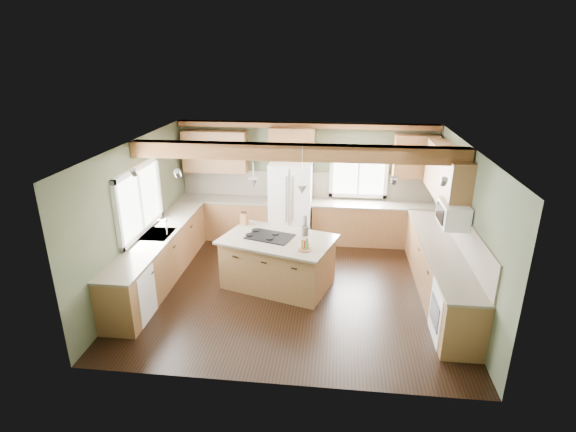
# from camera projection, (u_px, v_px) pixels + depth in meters

# --- Properties ---
(floor) EXTENTS (5.60, 5.60, 0.00)m
(floor) POSITION_uv_depth(u_px,v_px,m) (295.00, 288.00, 8.12)
(floor) COLOR black
(floor) RESTS_ON ground
(ceiling) EXTENTS (5.60, 5.60, 0.00)m
(ceiling) POSITION_uv_depth(u_px,v_px,m) (295.00, 145.00, 7.21)
(ceiling) COLOR silver
(ceiling) RESTS_ON wall_back
(wall_back) EXTENTS (5.60, 0.00, 5.60)m
(wall_back) POSITION_uv_depth(u_px,v_px,m) (306.00, 181.00, 9.99)
(wall_back) COLOR #404934
(wall_back) RESTS_ON ground
(wall_left) EXTENTS (0.00, 5.00, 5.00)m
(wall_left) POSITION_uv_depth(u_px,v_px,m) (138.00, 214.00, 7.96)
(wall_left) COLOR #404934
(wall_left) RESTS_ON ground
(wall_right) EXTENTS (0.00, 5.00, 5.00)m
(wall_right) POSITION_uv_depth(u_px,v_px,m) (464.00, 228.00, 7.37)
(wall_right) COLOR #404934
(wall_right) RESTS_ON ground
(ceiling_beam) EXTENTS (5.55, 0.26, 0.26)m
(ceiling_beam) POSITION_uv_depth(u_px,v_px,m) (296.00, 152.00, 7.34)
(ceiling_beam) COLOR #553018
(ceiling_beam) RESTS_ON ceiling
(soffit_trim) EXTENTS (5.55, 0.20, 0.10)m
(soffit_trim) POSITION_uv_depth(u_px,v_px,m) (306.00, 125.00, 9.46)
(soffit_trim) COLOR #553018
(soffit_trim) RESTS_ON ceiling
(backsplash_back) EXTENTS (5.58, 0.03, 0.58)m
(backsplash_back) POSITION_uv_depth(u_px,v_px,m) (306.00, 185.00, 10.01)
(backsplash_back) COLOR brown
(backsplash_back) RESTS_ON wall_back
(backsplash_right) EXTENTS (0.03, 3.70, 0.58)m
(backsplash_right) POSITION_uv_depth(u_px,v_px,m) (462.00, 232.00, 7.45)
(backsplash_right) COLOR brown
(backsplash_right) RESTS_ON wall_right
(base_cab_back_left) EXTENTS (2.02, 0.60, 0.88)m
(base_cab_back_left) POSITION_uv_depth(u_px,v_px,m) (226.00, 218.00, 10.20)
(base_cab_back_left) COLOR brown
(base_cab_back_left) RESTS_ON floor
(counter_back_left) EXTENTS (2.06, 0.64, 0.04)m
(counter_back_left) POSITION_uv_depth(u_px,v_px,m) (225.00, 199.00, 10.04)
(counter_back_left) COLOR #4E4639
(counter_back_left) RESTS_ON base_cab_back_left
(base_cab_back_right) EXTENTS (2.62, 0.60, 0.88)m
(base_cab_back_right) POSITION_uv_depth(u_px,v_px,m) (372.00, 224.00, 9.85)
(base_cab_back_right) COLOR brown
(base_cab_back_right) RESTS_ON floor
(counter_back_right) EXTENTS (2.66, 0.64, 0.04)m
(counter_back_right) POSITION_uv_depth(u_px,v_px,m) (373.00, 204.00, 9.69)
(counter_back_right) COLOR #4E4639
(counter_back_right) RESTS_ON base_cab_back_right
(base_cab_left) EXTENTS (0.60, 3.70, 0.88)m
(base_cab_left) POSITION_uv_depth(u_px,v_px,m) (160.00, 258.00, 8.27)
(base_cab_left) COLOR brown
(base_cab_left) RESTS_ON floor
(counter_left) EXTENTS (0.64, 3.74, 0.04)m
(counter_left) POSITION_uv_depth(u_px,v_px,m) (158.00, 235.00, 8.11)
(counter_left) COLOR #4E4639
(counter_left) RESTS_ON base_cab_left
(base_cab_right) EXTENTS (0.60, 3.70, 0.88)m
(base_cab_right) POSITION_uv_depth(u_px,v_px,m) (439.00, 272.00, 7.75)
(base_cab_right) COLOR brown
(base_cab_right) RESTS_ON floor
(counter_right) EXTENTS (0.64, 3.74, 0.04)m
(counter_right) POSITION_uv_depth(u_px,v_px,m) (442.00, 248.00, 7.59)
(counter_right) COLOR #4E4639
(counter_right) RESTS_ON base_cab_right
(upper_cab_back_left) EXTENTS (1.40, 0.35, 0.90)m
(upper_cab_back_left) POSITION_uv_depth(u_px,v_px,m) (215.00, 151.00, 9.81)
(upper_cab_back_left) COLOR brown
(upper_cab_back_left) RESTS_ON wall_back
(upper_cab_over_fridge) EXTENTS (0.96, 0.35, 0.70)m
(upper_cab_over_fridge) POSITION_uv_depth(u_px,v_px,m) (292.00, 144.00, 9.56)
(upper_cab_over_fridge) COLOR brown
(upper_cab_over_fridge) RESTS_ON wall_back
(upper_cab_right) EXTENTS (0.35, 2.20, 0.90)m
(upper_cab_right) POSITION_uv_depth(u_px,v_px,m) (446.00, 175.00, 8.00)
(upper_cab_right) COLOR brown
(upper_cab_right) RESTS_ON wall_right
(upper_cab_back_corner) EXTENTS (0.90, 0.35, 0.90)m
(upper_cab_back_corner) POSITION_uv_depth(u_px,v_px,m) (416.00, 156.00, 9.36)
(upper_cab_back_corner) COLOR brown
(upper_cab_back_corner) RESTS_ON wall_back
(window_left) EXTENTS (0.04, 1.60, 1.05)m
(window_left) POSITION_uv_depth(u_px,v_px,m) (139.00, 200.00, 7.91)
(window_left) COLOR white
(window_left) RESTS_ON wall_left
(window_back) EXTENTS (1.10, 0.04, 1.00)m
(window_back) POSITION_uv_depth(u_px,v_px,m) (359.00, 171.00, 9.76)
(window_back) COLOR white
(window_back) RESTS_ON wall_back
(sink) EXTENTS (0.50, 0.65, 0.03)m
(sink) POSITION_uv_depth(u_px,v_px,m) (158.00, 235.00, 8.11)
(sink) COLOR #262628
(sink) RESTS_ON counter_left
(faucet) EXTENTS (0.02, 0.02, 0.28)m
(faucet) POSITION_uv_depth(u_px,v_px,m) (167.00, 228.00, 8.04)
(faucet) COLOR #B2B2B7
(faucet) RESTS_ON sink
(dishwasher) EXTENTS (0.60, 0.60, 0.84)m
(dishwasher) POSITION_uv_depth(u_px,v_px,m) (130.00, 294.00, 7.06)
(dishwasher) COLOR white
(dishwasher) RESTS_ON floor
(oven) EXTENTS (0.60, 0.72, 0.84)m
(oven) POSITION_uv_depth(u_px,v_px,m) (456.00, 314.00, 6.54)
(oven) COLOR white
(oven) RESTS_ON floor
(microwave) EXTENTS (0.40, 0.70, 0.38)m
(microwave) POSITION_uv_depth(u_px,v_px,m) (453.00, 214.00, 7.26)
(microwave) COLOR white
(microwave) RESTS_ON wall_right
(pendant_left) EXTENTS (0.18, 0.18, 0.16)m
(pendant_left) POSITION_uv_depth(u_px,v_px,m) (254.00, 183.00, 7.75)
(pendant_left) COLOR #B2B2B7
(pendant_left) RESTS_ON ceiling
(pendant_right) EXTENTS (0.18, 0.18, 0.16)m
(pendant_right) POSITION_uv_depth(u_px,v_px,m) (302.00, 189.00, 7.41)
(pendant_right) COLOR #B2B2B7
(pendant_right) RESTS_ON ceiling
(refrigerator) EXTENTS (0.90, 0.74, 1.80)m
(refrigerator) POSITION_uv_depth(u_px,v_px,m) (291.00, 203.00, 9.81)
(refrigerator) COLOR white
(refrigerator) RESTS_ON floor
(island) EXTENTS (2.05, 1.59, 0.88)m
(island) POSITION_uv_depth(u_px,v_px,m) (278.00, 263.00, 8.08)
(island) COLOR brown
(island) RESTS_ON floor
(island_top) EXTENTS (2.20, 1.74, 0.04)m
(island_top) POSITION_uv_depth(u_px,v_px,m) (278.00, 239.00, 7.92)
(island_top) COLOR #4E4639
(island_top) RESTS_ON island
(cooktop) EXTENTS (0.90, 0.73, 0.02)m
(cooktop) POSITION_uv_depth(u_px,v_px,m) (270.00, 236.00, 7.96)
(cooktop) COLOR black
(cooktop) RESTS_ON island_top
(knife_block) EXTENTS (0.16, 0.14, 0.22)m
(knife_block) POSITION_uv_depth(u_px,v_px,m) (244.00, 219.00, 8.50)
(knife_block) COLOR brown
(knife_block) RESTS_ON island_top
(utensil_crock) EXTENTS (0.13, 0.13, 0.17)m
(utensil_crock) POSITION_uv_depth(u_px,v_px,m) (305.00, 231.00, 8.02)
(utensil_crock) COLOR #453D37
(utensil_crock) RESTS_ON island_top
(bottle_tray) EXTENTS (0.31, 0.31, 0.21)m
(bottle_tray) POSITION_uv_depth(u_px,v_px,m) (305.00, 244.00, 7.42)
(bottle_tray) COLOR brown
(bottle_tray) RESTS_ON island_top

